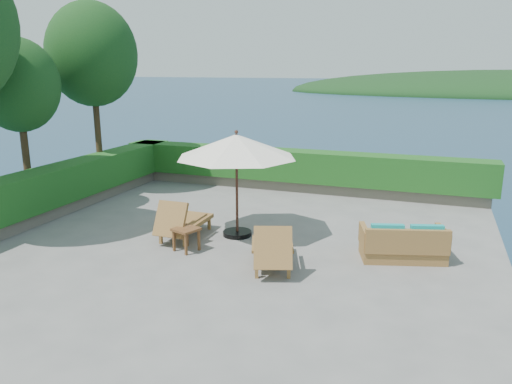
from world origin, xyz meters
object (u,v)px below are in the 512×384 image
(lounge_right, at_px, (272,248))
(side_table, at_px, (186,232))
(wicker_loveseat, at_px, (403,245))
(patio_umbrella, at_px, (236,147))
(lounge_left, at_px, (182,221))

(lounge_right, relative_size, side_table, 3.03)
(lounge_right, distance_m, wicker_loveseat, 2.86)
(patio_umbrella, distance_m, side_table, 2.33)
(patio_umbrella, xyz_separation_m, side_table, (-0.69, -1.36, -1.76))
(wicker_loveseat, bearing_deg, lounge_right, -166.97)
(patio_umbrella, relative_size, side_table, 4.52)
(patio_umbrella, bearing_deg, lounge_right, -49.01)
(patio_umbrella, relative_size, lounge_right, 1.49)
(side_table, bearing_deg, patio_umbrella, 63.31)
(patio_umbrella, height_order, lounge_left, patio_umbrella)
(lounge_right, bearing_deg, side_table, 153.00)
(patio_umbrella, distance_m, lounge_right, 2.82)
(side_table, xyz_separation_m, wicker_loveseat, (4.63, 1.10, -0.11))
(lounge_left, bearing_deg, wicker_loveseat, 4.24)
(side_table, bearing_deg, wicker_loveseat, 13.34)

